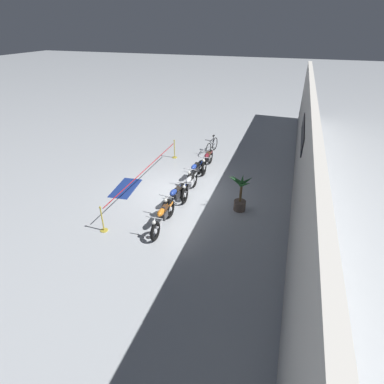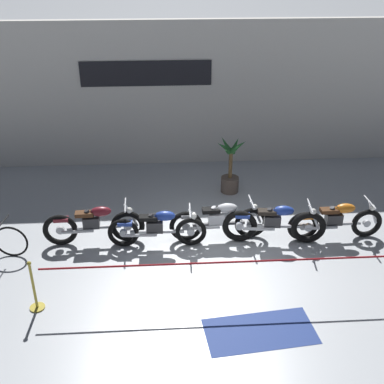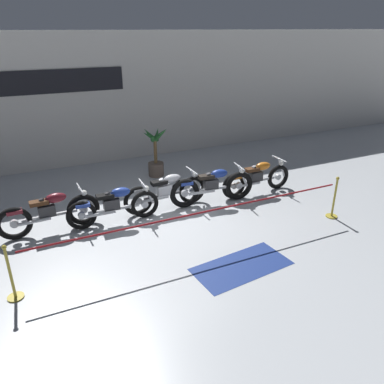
{
  "view_description": "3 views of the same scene",
  "coord_description": "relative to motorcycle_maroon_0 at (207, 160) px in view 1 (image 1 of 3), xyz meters",
  "views": [
    {
      "loc": [
        10.96,
        4.4,
        6.7
      ],
      "look_at": [
        1.11,
        1.13,
        0.77
      ],
      "focal_mm": 28.0,
      "sensor_mm": 36.0,
      "label": 1
    },
    {
      "loc": [
        -1.13,
        -8.56,
        6.07
      ],
      "look_at": [
        -0.51,
        1.29,
        0.91
      ],
      "focal_mm": 45.0,
      "sensor_mm": 36.0,
      "label": 2
    },
    {
      "loc": [
        -2.99,
        -7.43,
        4.28
      ],
      "look_at": [
        0.69,
        0.48,
        0.42
      ],
      "focal_mm": 35.0,
      "sensor_mm": 36.0,
      "label": 3
    }
  ],
  "objects": [
    {
      "name": "bicycle",
      "position": [
        -2.23,
        -0.35,
        -0.08
      ],
      "size": [
        1.76,
        0.48,
        0.98
      ],
      "color": "black",
      "rests_on": "ground"
    },
    {
      "name": "motorcycle_maroon_0",
      "position": [
        0.0,
        0.0,
        0.0
      ],
      "size": [
        2.26,
        0.62,
        0.96
      ],
      "color": "black",
      "rests_on": "ground"
    },
    {
      "name": "stanchion_far_left",
      "position": [
        1.47,
        -2.14,
        0.22
      ],
      "size": [
        7.15,
        0.28,
        1.05
      ],
      "color": "gold",
      "rests_on": "ground"
    },
    {
      "name": "potted_palm_left_of_row",
      "position": [
        3.35,
        2.3,
        0.24
      ],
      "size": [
        0.83,
        0.98,
        1.64
      ],
      "color": "brown",
      "rests_on": "ground"
    },
    {
      "name": "floor_banner",
      "position": [
        3.19,
        -3.0,
        -0.47
      ],
      "size": [
        2.02,
        1.13,
        0.01
      ],
      "primitive_type": "cube",
      "rotation": [
        0.0,
        0.0,
        0.11
      ],
      "color": "navy",
      "rests_on": "ground"
    },
    {
      "name": "motorcycle_orange_4",
      "position": [
        5.43,
        -0.15,
        -0.02
      ],
      "size": [
        2.2,
        0.62,
        0.93
      ],
      "color": "black",
      "rests_on": "ground"
    },
    {
      "name": "back_wall",
      "position": [
        2.73,
        4.44,
        1.63
      ],
      "size": [
        28.0,
        0.29,
        4.2
      ],
      "color": "silver",
      "rests_on": "ground"
    },
    {
      "name": "motorcycle_silver_2",
      "position": [
        2.8,
        -0.01,
        0.0
      ],
      "size": [
        2.24,
        0.62,
        0.95
      ],
      "color": "black",
      "rests_on": "ground"
    },
    {
      "name": "ground_plane",
      "position": [
        2.73,
        -0.68,
        -0.48
      ],
      "size": [
        120.0,
        120.0,
        0.0
      ],
      "primitive_type": "plane",
      "color": "#B2B7BC"
    },
    {
      "name": "stanchion_mid_left",
      "position": [
        6.31,
        -2.14,
        -0.12
      ],
      "size": [
        0.28,
        0.28,
        1.05
      ],
      "color": "gold",
      "rests_on": "ground"
    },
    {
      "name": "motorcycle_blue_3",
      "position": [
        4.01,
        -0.21,
        -0.0
      ],
      "size": [
        2.32,
        0.62,
        0.97
      ],
      "color": "black",
      "rests_on": "ground"
    },
    {
      "name": "motorcycle_blue_1",
      "position": [
        1.41,
        -0.21,
        -0.01
      ],
      "size": [
        2.19,
        0.62,
        0.93
      ],
      "color": "black",
      "rests_on": "ground"
    }
  ]
}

